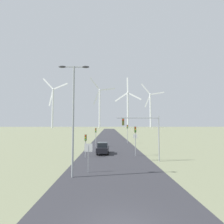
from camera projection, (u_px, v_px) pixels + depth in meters
road_surface at (110, 139)px, 55.65m from camera, size 10.00×240.00×0.01m
streetlamp at (73, 107)px, 16.12m from camera, size 2.89×0.32×10.25m
stop_sign_near at (88, 152)px, 17.43m from camera, size 0.81×0.07×2.82m
stop_sign_far at (135, 138)px, 33.92m from camera, size 0.81×0.07×2.82m
traffic_light_post_near_left at (86, 141)px, 25.20m from camera, size 0.28×0.34×3.27m
traffic_light_post_near_right at (135, 134)px, 26.54m from camera, size 0.28×0.34×4.40m
traffic_light_post_mid_left at (96, 133)px, 37.05m from camera, size 0.28×0.34×3.92m
traffic_light_post_mid_right at (127, 130)px, 43.52m from camera, size 0.28×0.33×4.59m
traffic_light_mast_overhead at (144, 128)px, 22.64m from camera, size 5.52×0.34×5.85m
car_approaching at (103, 148)px, 28.17m from camera, size 1.99×4.18×1.83m
wind_turbine_far_left at (53, 104)px, 222.82m from camera, size 36.04×12.89×65.40m
wind_turbine_left at (100, 104)px, 256.26m from camera, size 37.66×5.72×73.62m
wind_turbine_center at (128, 106)px, 230.50m from camera, size 34.20×13.41×66.80m
wind_turbine_right at (150, 107)px, 265.30m from camera, size 34.09×6.52×67.11m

